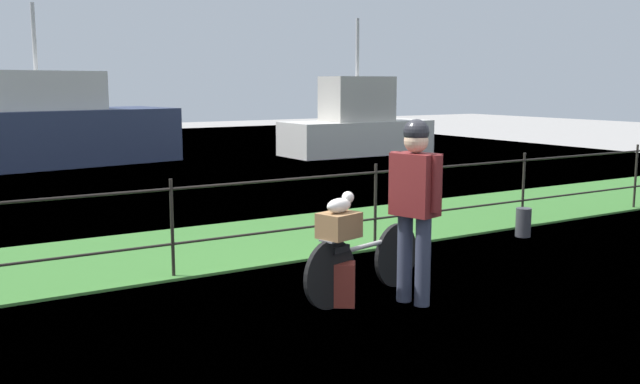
{
  "coord_description": "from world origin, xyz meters",
  "views": [
    {
      "loc": [
        -3.71,
        -4.9,
        1.99
      ],
      "look_at": [
        0.01,
        1.09,
        0.9
      ],
      "focal_mm": 39.42,
      "sensor_mm": 36.0,
      "label": 1
    }
  ],
  "objects_px": {
    "terrier_dog": "(341,204)",
    "cyclist_person": "(415,195)",
    "wooden_crate": "(339,225)",
    "mooring_bollard": "(523,222)",
    "backpack_on_paving": "(339,284)",
    "moored_boat_near": "(357,126)",
    "moored_boat_mid": "(40,130)",
    "bicycle_main": "(363,263)"
  },
  "relations": [
    {
      "from": "cyclist_person",
      "to": "moored_boat_near",
      "type": "xyz_separation_m",
      "value": [
        7.45,
        11.63,
        -0.21
      ]
    },
    {
      "from": "bicycle_main",
      "to": "cyclist_person",
      "type": "xyz_separation_m",
      "value": [
        0.28,
        -0.39,
        0.67
      ]
    },
    {
      "from": "bicycle_main",
      "to": "backpack_on_paving",
      "type": "height_order",
      "value": "bicycle_main"
    },
    {
      "from": "terrier_dog",
      "to": "moored_boat_near",
      "type": "bearing_deg",
      "value": 54.6
    },
    {
      "from": "backpack_on_paving",
      "to": "moored_boat_near",
      "type": "bearing_deg",
      "value": -90.32
    },
    {
      "from": "moored_boat_near",
      "to": "moored_boat_mid",
      "type": "height_order",
      "value": "moored_boat_mid"
    },
    {
      "from": "bicycle_main",
      "to": "mooring_bollard",
      "type": "height_order",
      "value": "bicycle_main"
    },
    {
      "from": "wooden_crate",
      "to": "cyclist_person",
      "type": "xyz_separation_m",
      "value": [
        0.62,
        -0.3,
        0.26
      ]
    },
    {
      "from": "cyclist_person",
      "to": "moored_boat_mid",
      "type": "xyz_separation_m",
      "value": [
        -0.78,
        13.31,
        -0.12
      ]
    },
    {
      "from": "bicycle_main",
      "to": "terrier_dog",
      "type": "distance_m",
      "value": 0.68
    },
    {
      "from": "wooden_crate",
      "to": "bicycle_main",
      "type": "bearing_deg",
      "value": 15.17
    },
    {
      "from": "wooden_crate",
      "to": "backpack_on_paving",
      "type": "xyz_separation_m",
      "value": [
        0.01,
        -0.0,
        -0.54
      ]
    },
    {
      "from": "terrier_dog",
      "to": "cyclist_person",
      "type": "height_order",
      "value": "cyclist_person"
    },
    {
      "from": "bicycle_main",
      "to": "wooden_crate",
      "type": "bearing_deg",
      "value": -164.83
    },
    {
      "from": "mooring_bollard",
      "to": "moored_boat_near",
      "type": "distance_m",
      "value": 11.11
    },
    {
      "from": "cyclist_person",
      "to": "backpack_on_paving",
      "type": "relative_size",
      "value": 4.21
    },
    {
      "from": "terrier_dog",
      "to": "backpack_on_paving",
      "type": "bearing_deg",
      "value": -157.69
    },
    {
      "from": "wooden_crate",
      "to": "mooring_bollard",
      "type": "bearing_deg",
      "value": 17.46
    },
    {
      "from": "mooring_bollard",
      "to": "wooden_crate",
      "type": "bearing_deg",
      "value": -162.54
    },
    {
      "from": "cyclist_person",
      "to": "mooring_bollard",
      "type": "height_order",
      "value": "cyclist_person"
    },
    {
      "from": "wooden_crate",
      "to": "moored_boat_near",
      "type": "bearing_deg",
      "value": 54.53
    },
    {
      "from": "wooden_crate",
      "to": "backpack_on_paving",
      "type": "distance_m",
      "value": 0.54
    },
    {
      "from": "terrier_dog",
      "to": "cyclist_person",
      "type": "distance_m",
      "value": 0.67
    },
    {
      "from": "wooden_crate",
      "to": "mooring_bollard",
      "type": "distance_m",
      "value": 3.88
    },
    {
      "from": "wooden_crate",
      "to": "moored_boat_mid",
      "type": "bearing_deg",
      "value": 90.69
    },
    {
      "from": "cyclist_person",
      "to": "moored_boat_near",
      "type": "distance_m",
      "value": 13.81
    },
    {
      "from": "wooden_crate",
      "to": "cyclist_person",
      "type": "bearing_deg",
      "value": -25.78
    },
    {
      "from": "terrier_dog",
      "to": "backpack_on_paving",
      "type": "height_order",
      "value": "terrier_dog"
    },
    {
      "from": "moored_boat_near",
      "to": "mooring_bollard",
      "type": "bearing_deg",
      "value": -113.43
    },
    {
      "from": "wooden_crate",
      "to": "mooring_bollard",
      "type": "height_order",
      "value": "wooden_crate"
    },
    {
      "from": "wooden_crate",
      "to": "cyclist_person",
      "type": "relative_size",
      "value": 0.2
    },
    {
      "from": "mooring_bollard",
      "to": "backpack_on_paving",
      "type": "bearing_deg",
      "value": -162.5
    },
    {
      "from": "backpack_on_paving",
      "to": "wooden_crate",
      "type": "bearing_deg",
      "value": 34.92
    },
    {
      "from": "terrier_dog",
      "to": "cyclist_person",
      "type": "relative_size",
      "value": 0.19
    },
    {
      "from": "terrier_dog",
      "to": "backpack_on_paving",
      "type": "distance_m",
      "value": 0.73
    },
    {
      "from": "cyclist_person",
      "to": "moored_boat_near",
      "type": "relative_size",
      "value": 0.39
    },
    {
      "from": "backpack_on_paving",
      "to": "moored_boat_near",
      "type": "distance_m",
      "value": 13.92
    },
    {
      "from": "terrier_dog",
      "to": "moored_boat_mid",
      "type": "height_order",
      "value": "moored_boat_mid"
    },
    {
      "from": "moored_boat_near",
      "to": "moored_boat_mid",
      "type": "bearing_deg",
      "value": 168.43
    },
    {
      "from": "terrier_dog",
      "to": "mooring_bollard",
      "type": "height_order",
      "value": "terrier_dog"
    },
    {
      "from": "mooring_bollard",
      "to": "moored_boat_mid",
      "type": "bearing_deg",
      "value": 107.84
    },
    {
      "from": "terrier_dog",
      "to": "moored_boat_mid",
      "type": "distance_m",
      "value": 13.01
    }
  ]
}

